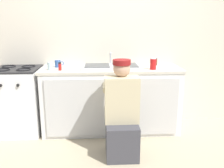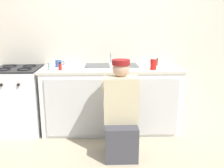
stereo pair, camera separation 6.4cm
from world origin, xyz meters
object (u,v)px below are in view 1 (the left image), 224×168
(stove_range, at_px, (19,100))
(plumber_person, at_px, (122,117))
(spice_bottle_red, at_px, (60,66))
(soda_cup_red, at_px, (153,64))
(sink_double_basin, at_px, (111,66))
(spice_bottle_pepper, at_px, (156,62))
(water_glass, at_px, (50,66))
(coffee_mug, at_px, (58,64))

(stove_range, xyz_separation_m, plumber_person, (1.35, -0.70, 0.01))
(spice_bottle_red, height_order, soda_cup_red, soda_cup_red)
(plumber_person, bearing_deg, soda_cup_red, 49.84)
(soda_cup_red, bearing_deg, sink_double_basin, 163.27)
(spice_bottle_pepper, xyz_separation_m, soda_cup_red, (-0.11, -0.31, 0.02))
(plumber_person, distance_m, spice_bottle_pepper, 1.14)
(plumber_person, distance_m, water_glass, 1.16)
(plumber_person, height_order, water_glass, plumber_person)
(sink_double_basin, relative_size, stove_range, 0.87)
(stove_range, xyz_separation_m, spice_bottle_pepper, (1.92, 0.15, 0.50))
(coffee_mug, relative_size, soda_cup_red, 0.83)
(sink_double_basin, height_order, water_glass, sink_double_basin)
(sink_double_basin, height_order, coffee_mug, sink_double_basin)
(spice_bottle_red, height_order, coffee_mug, spice_bottle_red)
(stove_range, relative_size, plumber_person, 0.83)
(spice_bottle_red, xyz_separation_m, water_glass, (-0.13, 0.02, -0.00))
(soda_cup_red, bearing_deg, spice_bottle_pepper, 71.06)
(stove_range, xyz_separation_m, soda_cup_red, (1.81, -0.16, 0.52))
(stove_range, height_order, coffee_mug, coffee_mug)
(plumber_person, relative_size, coffee_mug, 8.76)
(sink_double_basin, height_order, plumber_person, plumber_person)
(sink_double_basin, relative_size, spice_bottle_red, 7.62)
(spice_bottle_pepper, bearing_deg, soda_cup_red, -108.94)
(plumber_person, relative_size, water_glass, 11.04)
(spice_bottle_pepper, distance_m, water_glass, 1.48)
(spice_bottle_pepper, relative_size, coffee_mug, 0.83)
(plumber_person, height_order, spice_bottle_pepper, plumber_person)
(sink_double_basin, distance_m, spice_bottle_red, 0.69)
(water_glass, bearing_deg, plumber_person, -33.02)
(spice_bottle_pepper, height_order, water_glass, spice_bottle_pepper)
(stove_range, height_order, soda_cup_red, soda_cup_red)
(plumber_person, bearing_deg, spice_bottle_pepper, 56.56)
(sink_double_basin, relative_size, water_glass, 8.00)
(spice_bottle_red, bearing_deg, soda_cup_red, -0.24)
(stove_range, distance_m, coffee_mug, 0.74)
(sink_double_basin, relative_size, coffee_mug, 6.35)
(sink_double_basin, bearing_deg, stove_range, -179.90)
(sink_double_basin, distance_m, soda_cup_red, 0.57)
(spice_bottle_red, relative_size, water_glass, 1.05)
(coffee_mug, xyz_separation_m, soda_cup_red, (1.27, -0.24, 0.03))
(plumber_person, height_order, coffee_mug, plumber_person)
(sink_double_basin, xyz_separation_m, stove_range, (-1.27, -0.00, -0.46))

